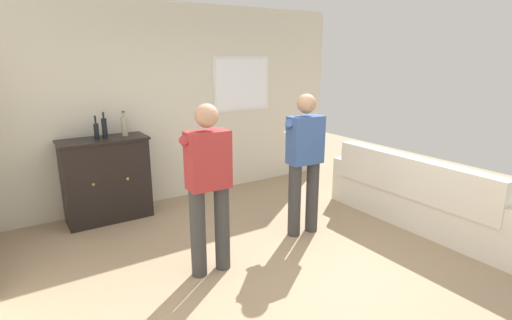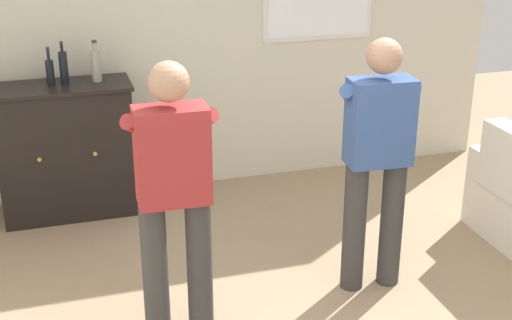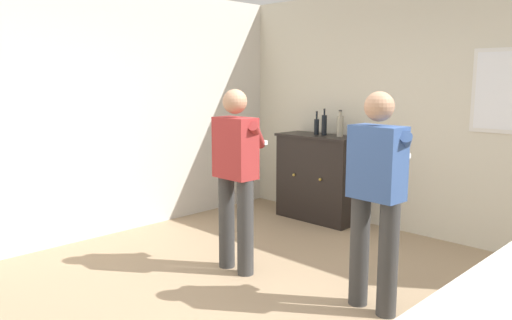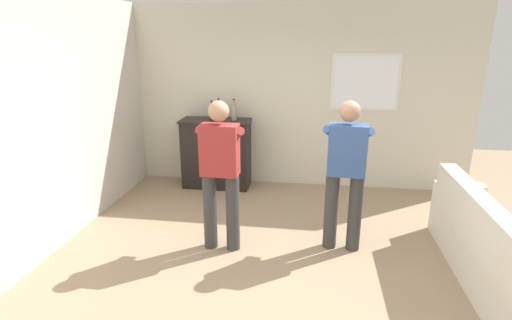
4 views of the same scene
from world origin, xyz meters
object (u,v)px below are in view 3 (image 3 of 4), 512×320
object	(u,v)px
bottle_spirits_clear	(340,126)
person_standing_left	(236,171)
bottle_wine_green	(317,126)
bottle_liquor_amber	(324,125)
sideboard_cabinet	(318,177)
person_standing_right	(377,191)

from	to	relation	value
bottle_spirits_clear	person_standing_left	size ratio (longest dim) A/B	0.19
bottle_wine_green	bottle_liquor_amber	bearing A→B (deg)	10.76
sideboard_cabinet	bottle_spirits_clear	size ratio (longest dim) A/B	3.36
sideboard_cabinet	bottle_liquor_amber	distance (m)	0.67
sideboard_cabinet	person_standing_right	xyz separation A→B (m)	(1.86, -1.71, 0.40)
bottle_spirits_clear	person_standing_left	distance (m)	1.96
bottle_wine_green	person_standing_left	world-z (taller)	person_standing_left
person_standing_left	person_standing_right	distance (m)	1.35
sideboard_cabinet	bottle_liquor_amber	world-z (taller)	bottle_liquor_amber
sideboard_cabinet	person_standing_right	size ratio (longest dim) A/B	0.64
sideboard_cabinet	person_standing_right	distance (m)	2.55
person_standing_left	bottle_wine_green	bearing A→B (deg)	106.82
person_standing_left	bottle_spirits_clear	bearing A→B (deg)	96.87
bottle_liquor_amber	bottle_spirits_clear	bearing A→B (deg)	-2.22
sideboard_cabinet	bottle_wine_green	bearing A→B (deg)	162.91
bottle_wine_green	bottle_liquor_amber	xyz separation A→B (m)	(0.10, 0.02, 0.02)
bottle_liquor_amber	person_standing_right	bearing A→B (deg)	-43.91
sideboard_cabinet	bottle_spirits_clear	distance (m)	0.73
bottle_wine_green	person_standing_right	size ratio (longest dim) A/B	0.17
bottle_liquor_amber	person_standing_left	size ratio (longest dim) A/B	0.19
bottle_wine_green	bottle_spirits_clear	distance (m)	0.35
bottle_spirits_clear	sideboard_cabinet	bearing A→B (deg)	-174.41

